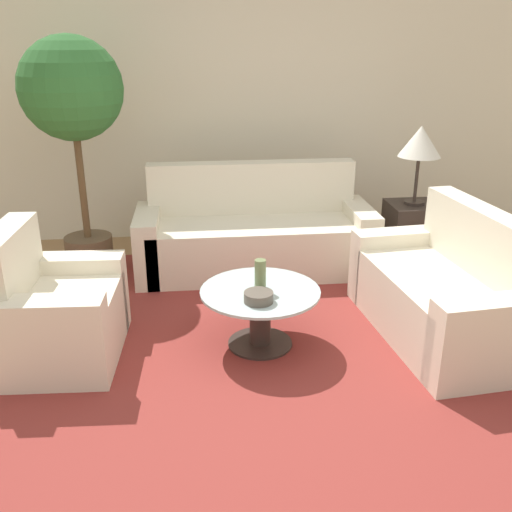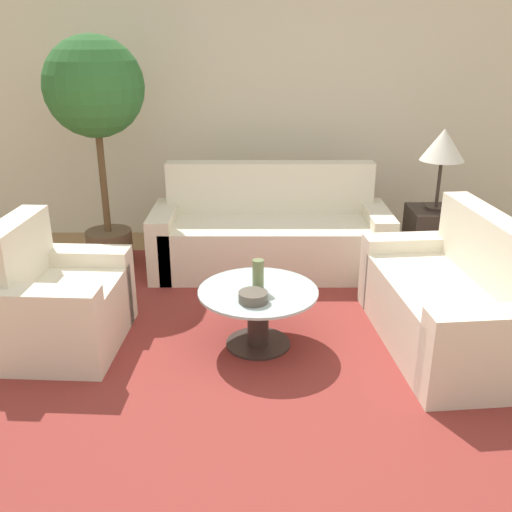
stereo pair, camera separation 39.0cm
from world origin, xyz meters
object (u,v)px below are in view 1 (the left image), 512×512
(armchair, at_px, (52,315))
(vase, at_px, (260,275))
(loveseat, at_px, (447,295))
(bowl, at_px, (259,297))
(coffee_table, at_px, (260,310))
(potted_plant, at_px, (73,105))
(sofa_main, at_px, (254,236))
(table_lamp, at_px, (420,143))

(armchair, bearing_deg, vase, -87.81)
(loveseat, bearing_deg, vase, -94.66)
(bowl, bearing_deg, coffee_table, 79.90)
(coffee_table, height_order, potted_plant, potted_plant)
(sofa_main, height_order, bowl, sofa_main)
(coffee_table, xyz_separation_m, vase, (0.00, 0.00, 0.25))
(loveseat, relative_size, table_lamp, 2.21)
(coffee_table, bearing_deg, armchair, 179.20)
(loveseat, xyz_separation_m, vase, (-1.30, -0.02, 0.22))
(coffee_table, bearing_deg, bowl, -100.10)
(potted_plant, relative_size, vase, 9.37)
(loveseat, relative_size, vase, 7.19)
(armchair, xyz_separation_m, bowl, (1.31, -0.19, 0.15))
(coffee_table, relative_size, potted_plant, 0.40)
(potted_plant, bearing_deg, table_lamp, -2.15)
(coffee_table, relative_size, vase, 3.74)
(coffee_table, bearing_deg, table_lamp, 41.41)
(sofa_main, height_order, loveseat, sofa_main)
(armchair, xyz_separation_m, potted_plant, (-0.00, 1.46, 1.15))
(table_lamp, xyz_separation_m, bowl, (-1.58, -1.54, -0.66))
(armchair, xyz_separation_m, loveseat, (2.64, -0.00, 0.00))
(coffee_table, distance_m, potted_plant, 2.32)
(table_lamp, xyz_separation_m, vase, (-1.55, -1.37, -0.59))
(armchair, height_order, potted_plant, potted_plant)
(potted_plant, bearing_deg, armchair, -89.84)
(sofa_main, distance_m, bowl, 1.59)
(vase, bearing_deg, potted_plant, 132.42)
(sofa_main, height_order, table_lamp, table_lamp)
(bowl, bearing_deg, sofa_main, 84.82)
(coffee_table, bearing_deg, loveseat, 0.80)
(loveseat, distance_m, vase, 1.32)
(table_lamp, distance_m, potted_plant, 2.92)
(sofa_main, relative_size, potted_plant, 1.03)
(vase, bearing_deg, coffee_table, -110.91)
(sofa_main, xyz_separation_m, bowl, (-0.14, -1.57, 0.14))
(vase, bearing_deg, table_lamp, 41.41)
(bowl, bearing_deg, loveseat, 8.24)
(armchair, relative_size, loveseat, 0.61)
(armchair, bearing_deg, table_lamp, -62.05)
(table_lamp, relative_size, vase, 3.26)
(armchair, bearing_deg, loveseat, -87.04)
(loveseat, height_order, vase, loveseat)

